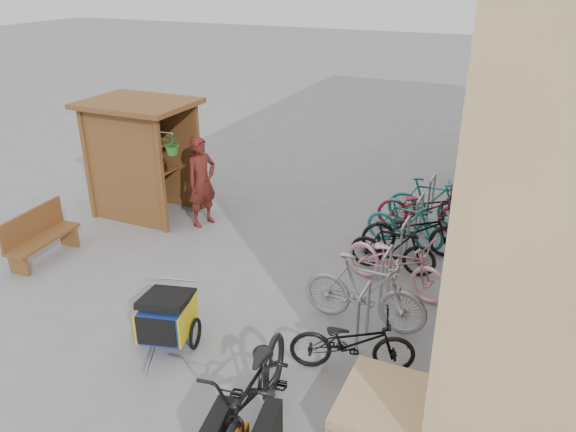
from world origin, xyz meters
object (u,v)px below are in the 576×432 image
at_px(shopping_carts, 479,161).
at_px(child_trailer, 167,316).
at_px(bike_0, 352,342).
at_px(bike_5, 405,224).
at_px(bike_7, 428,202).
at_px(person_kiosk, 202,182).
at_px(bike_3, 393,248).
at_px(bench, 39,235).
at_px(kiosk, 138,142).
at_px(bike_2, 396,262).
at_px(bike_4, 413,231).
at_px(bike_6, 424,208).
at_px(pallet_stack, 385,411).
at_px(cargo_bike, 255,394).
at_px(bike_1, 365,291).

height_order(shopping_carts, child_trailer, shopping_carts).
height_order(shopping_carts, bike_0, shopping_carts).
height_order(bike_5, bike_7, bike_7).
bearing_deg(person_kiosk, bike_7, -47.14).
bearing_deg(bike_0, bike_5, -15.50).
distance_m(bike_3, bike_7, 2.21).
distance_m(shopping_carts, bike_0, 7.50).
distance_m(bench, shopping_carts, 9.56).
height_order(bench, person_kiosk, person_kiosk).
xyz_separation_m(bench, bike_0, (6.02, -0.62, -0.05)).
height_order(kiosk, bike_0, kiosk).
bearing_deg(person_kiosk, bike_0, -107.68).
bearing_deg(kiosk, child_trailer, -48.94).
distance_m(bike_0, bike_5, 3.79).
distance_m(bike_2, bike_5, 1.59).
height_order(person_kiosk, bike_4, person_kiosk).
distance_m(kiosk, bench, 2.70).
distance_m(person_kiosk, bike_6, 4.41).
height_order(pallet_stack, person_kiosk, person_kiosk).
bearing_deg(cargo_bike, child_trailer, 142.77).
xyz_separation_m(child_trailer, bike_3, (2.32, 3.25, -0.01)).
height_order(shopping_carts, bike_7, shopping_carts).
bearing_deg(bike_7, child_trailer, 151.49).
relative_size(pallet_stack, bike_2, 0.65).
bearing_deg(pallet_stack, person_kiosk, 141.04).
relative_size(cargo_bike, bike_6, 1.31).
xyz_separation_m(kiosk, shopping_carts, (6.28, 4.40, -0.90)).
bearing_deg(bike_1, bike_0, -170.24).
bearing_deg(cargo_bike, bike_6, 75.31).
height_order(child_trailer, bike_4, bike_4).
distance_m(pallet_stack, bike_5, 4.67).
bearing_deg(bike_1, cargo_bike, 170.73).
height_order(child_trailer, bike_1, bike_1).
relative_size(child_trailer, bike_1, 0.78).
bearing_deg(bike_4, child_trailer, 130.13).
distance_m(kiosk, bike_0, 6.50).
relative_size(child_trailer, bike_6, 0.80).
height_order(person_kiosk, bike_7, person_kiosk).
distance_m(bike_3, bike_5, 1.05).
relative_size(bike_4, bike_5, 1.21).
relative_size(bench, bike_0, 0.92).
distance_m(child_trailer, bike_1, 2.80).
height_order(bike_1, bike_3, bike_1).
relative_size(pallet_stack, bike_3, 0.80).
xyz_separation_m(child_trailer, bike_4, (2.49, 4.01, 0.02)).
distance_m(cargo_bike, bike_3, 4.28).
height_order(bike_0, bike_3, bike_3).
bearing_deg(pallet_stack, bike_0, 129.36).
height_order(bike_0, bike_2, bike_2).
bearing_deg(person_kiosk, bike_6, -51.04).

